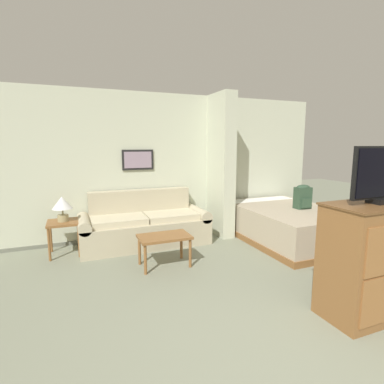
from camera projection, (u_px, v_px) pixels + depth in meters
The scene contains 10 objects.
wall_back at pixel (157, 166), 5.52m from camera, with size 6.71×0.16×2.60m.
wall_partition_pillar at pixel (221, 166), 5.54m from camera, with size 0.24×0.73×2.60m.
couch at pixel (145, 225), 5.10m from camera, with size 2.14×0.84×0.90m.
coffee_table at pixel (164, 240), 4.16m from camera, with size 0.71×0.44×0.44m.
side_table at pixel (64, 227), 4.58m from camera, with size 0.47×0.47×0.53m.
table_lamp at pixel (62, 205), 4.53m from camera, with size 0.30×0.30×0.39m.
tv_dresser at pixel (376, 260), 2.95m from camera, with size 1.09×0.53×1.13m.
tv at pixel (384, 175), 2.82m from camera, with size 0.79×0.16×0.54m.
bed at pixel (287, 223), 5.34m from camera, with size 1.55×2.20×0.59m.
backpack at pixel (303, 196), 5.19m from camera, with size 0.27×0.20×0.42m.
Camera 1 is at (-1.46, -1.35, 1.69)m, focal length 28.00 mm.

